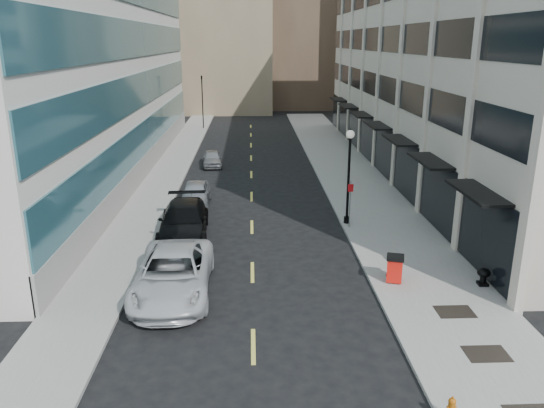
{
  "coord_description": "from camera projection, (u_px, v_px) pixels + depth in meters",
  "views": [
    {
      "loc": [
        0.0,
        -13.74,
        9.92
      ],
      "look_at": [
        1.0,
        11.07,
        2.23
      ],
      "focal_mm": 35.0,
      "sensor_mm": 36.0,
      "label": 1
    }
  ],
  "objects": [
    {
      "name": "car_black_pickup",
      "position": [
        184.0,
        221.0,
        27.69
      ],
      "size": [
        2.76,
        6.19,
        1.76
      ],
      "primitive_type": "imported",
      "rotation": [
        0.0,
        0.0,
        0.05
      ],
      "color": "black",
      "rests_on": "ground"
    },
    {
      "name": "sign_post",
      "position": [
        350.0,
        198.0,
        28.44
      ],
      "size": [
        0.31,
        0.08,
        2.61
      ],
      "rotation": [
        0.0,
        0.0,
        0.15
      ],
      "color": "slate",
      "rests_on": "sidewalk_right"
    },
    {
      "name": "building_left",
      "position": [
        29.0,
        39.0,
        38.25
      ],
      "size": [
        16.14,
        46.0,
        20.0
      ],
      "color": "silver",
      "rests_on": "ground"
    },
    {
      "name": "road_centerline",
      "position": [
        252.0,
        210.0,
        32.27
      ],
      "size": [
        0.15,
        68.2,
        0.01
      ],
      "color": "#D8CC4C",
      "rests_on": "ground"
    },
    {
      "name": "skyline_tan_near",
      "position": [
        222.0,
        11.0,
        76.66
      ],
      "size": [
        14.0,
        18.0,
        28.0
      ],
      "primitive_type": "cube",
      "color": "#937F60",
      "rests_on": "ground"
    },
    {
      "name": "lamppost",
      "position": [
        349.0,
        168.0,
        28.7
      ],
      "size": [
        0.44,
        0.44,
        5.33
      ],
      "color": "black",
      "rests_on": "sidewalk_right"
    },
    {
      "name": "grate_far",
      "position": [
        455.0,
        312.0,
        19.92
      ],
      "size": [
        1.4,
        1.0,
        0.01
      ],
      "primitive_type": "cube",
      "color": "black",
      "rests_on": "sidewalk_right"
    },
    {
      "name": "trash_bin",
      "position": [
        395.0,
        268.0,
        22.27
      ],
      "size": [
        0.88,
        0.89,
        1.15
      ],
      "rotation": [
        0.0,
        0.0,
        -0.29
      ],
      "color": "red",
      "rests_on": "sidewalk_right"
    },
    {
      "name": "fire_hydrant",
      "position": [
        452.0,
        408.0,
        14.2
      ],
      "size": [
        0.28,
        0.28,
        0.7
      ],
      "rotation": [
        0.0,
        0.0,
        -0.09
      ],
      "color": "#BF5D0D",
      "rests_on": "sidewalk_right"
    },
    {
      "name": "sidewalk_right",
      "position": [
        364.0,
        194.0,
        35.4
      ],
      "size": [
        5.0,
        80.0,
        0.15
      ],
      "primitive_type": "cube",
      "color": "gray",
      "rests_on": "ground"
    },
    {
      "name": "ground",
      "position": [
        254.0,
        383.0,
        16.05
      ],
      "size": [
        160.0,
        160.0,
        0.0
      ],
      "primitive_type": "plane",
      "color": "black",
      "rests_on": "ground"
    },
    {
      "name": "urn_planter",
      "position": [
        484.0,
        275.0,
        21.98
      ],
      "size": [
        0.54,
        0.54,
        0.75
      ],
      "rotation": [
        0.0,
        0.0,
        -0.03
      ],
      "color": "black",
      "rests_on": "sidewalk_right"
    },
    {
      "name": "building_right",
      "position": [
        475.0,
        53.0,
        39.8
      ],
      "size": [
        15.3,
        46.5,
        18.25
      ],
      "color": "beige",
      "rests_on": "ground"
    },
    {
      "name": "car_grey_sedan",
      "position": [
        212.0,
        158.0,
        43.48
      ],
      "size": [
        1.79,
        3.87,
        1.28
      ],
      "primitive_type": "imported",
      "rotation": [
        0.0,
        0.0,
        0.07
      ],
      "color": "gray",
      "rests_on": "ground"
    },
    {
      "name": "car_silver_sedan",
      "position": [
        196.0,
        194.0,
        33.06
      ],
      "size": [
        1.81,
        4.41,
        1.5
      ],
      "primitive_type": "imported",
      "rotation": [
        0.0,
        0.0,
        0.01
      ],
      "color": "#9EA1A6",
      "rests_on": "ground"
    },
    {
      "name": "car_white_van",
      "position": [
        173.0,
        274.0,
        21.39
      ],
      "size": [
        3.06,
        6.49,
        1.79
      ],
      "primitive_type": "imported",
      "rotation": [
        0.0,
        0.0,
        0.01
      ],
      "color": "silver",
      "rests_on": "ground"
    },
    {
      "name": "skyline_tan_far",
      "position": [
        164.0,
        33.0,
        86.7
      ],
      "size": [
        12.0,
        14.0,
        22.0
      ],
      "primitive_type": "cube",
      "color": "#937F60",
      "rests_on": "ground"
    },
    {
      "name": "sidewalk_left",
      "position": [
        153.0,
        197.0,
        34.87
      ],
      "size": [
        3.0,
        80.0,
        0.15
      ],
      "primitive_type": "cube",
      "color": "gray",
      "rests_on": "ground"
    },
    {
      "name": "skyline_stone",
      "position": [
        374.0,
        40.0,
        76.78
      ],
      "size": [
        10.0,
        14.0,
        20.0
      ],
      "primitive_type": "cube",
      "color": "beige",
      "rests_on": "ground"
    },
    {
      "name": "grate_mid",
      "position": [
        487.0,
        354.0,
        17.25
      ],
      "size": [
        1.4,
        1.0,
        0.01
      ],
      "primitive_type": "cube",
      "color": "black",
      "rests_on": "sidewalk_right"
    },
    {
      "name": "traffic_signal",
      "position": [
        202.0,
        79.0,
        59.96
      ],
      "size": [
        0.66,
        0.66,
        6.98
      ],
      "color": "black",
      "rests_on": "ground"
    }
  ]
}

